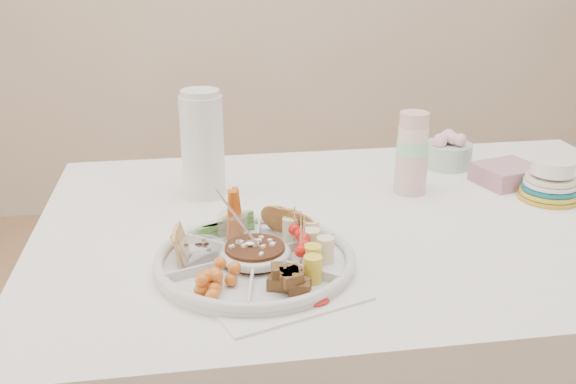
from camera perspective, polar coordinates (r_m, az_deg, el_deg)
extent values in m
cube|color=white|center=(1.67, 7.10, -14.19)|extent=(1.52, 1.02, 0.76)
cylinder|color=silver|center=(1.24, -2.95, -5.79)|extent=(0.49, 0.49, 0.04)
cylinder|color=#4E2E1C|center=(1.24, -2.95, -5.48)|extent=(0.15, 0.15, 0.04)
cylinder|color=silver|center=(1.61, 10.98, 3.69)|extent=(0.08, 0.08, 0.22)
cylinder|color=silver|center=(1.57, -7.62, 4.35)|extent=(0.11, 0.11, 0.27)
cylinder|color=#7DB795|center=(1.85, 14.03, 3.70)|extent=(0.15, 0.15, 0.10)
cube|color=#B88191|center=(1.76, 18.86, 1.51)|extent=(0.18, 0.16, 0.05)
cylinder|color=#F6C357|center=(1.68, 22.30, 0.87)|extent=(0.17, 0.17, 0.09)
cube|color=white|center=(1.12, 0.75, -10.04)|extent=(0.28, 0.17, 0.01)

